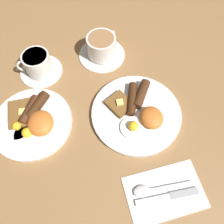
{
  "coord_description": "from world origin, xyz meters",
  "views": [
    {
      "loc": [
        -0.26,
        0.16,
        0.6
      ],
      "look_at": [
        0.02,
        0.07,
        0.03
      ],
      "focal_mm": 35.0,
      "sensor_mm": 36.0,
      "label": 1
    }
  ],
  "objects_px": {
    "breakfast_plate_far": "(32,121)",
    "teacup_far": "(38,65)",
    "breakfast_plate_near": "(137,112)",
    "knife": "(171,196)",
    "spoon": "(149,190)",
    "teacup_near": "(102,48)"
  },
  "relations": [
    {
      "from": "breakfast_plate_near",
      "to": "knife",
      "type": "height_order",
      "value": "breakfast_plate_near"
    },
    {
      "from": "knife",
      "to": "spoon",
      "type": "bearing_deg",
      "value": -25.36
    },
    {
      "from": "knife",
      "to": "teacup_near",
      "type": "bearing_deg",
      "value": -79.56
    },
    {
      "from": "teacup_near",
      "to": "spoon",
      "type": "xyz_separation_m",
      "value": [
        -0.48,
        0.01,
        -0.03
      ]
    },
    {
      "from": "teacup_far",
      "to": "breakfast_plate_near",
      "type": "bearing_deg",
      "value": -134.48
    },
    {
      "from": "teacup_far",
      "to": "spoon",
      "type": "distance_m",
      "value": 0.51
    },
    {
      "from": "breakfast_plate_near",
      "to": "teacup_near",
      "type": "height_order",
      "value": "teacup_near"
    },
    {
      "from": "knife",
      "to": "teacup_far",
      "type": "bearing_deg",
      "value": -56.55
    },
    {
      "from": "teacup_far",
      "to": "knife",
      "type": "height_order",
      "value": "teacup_far"
    },
    {
      "from": "breakfast_plate_near",
      "to": "teacup_far",
      "type": "height_order",
      "value": "teacup_far"
    },
    {
      "from": "breakfast_plate_near",
      "to": "knife",
      "type": "relative_size",
      "value": 1.63
    },
    {
      "from": "breakfast_plate_far",
      "to": "teacup_near",
      "type": "relative_size",
      "value": 1.45
    },
    {
      "from": "knife",
      "to": "breakfast_plate_far",
      "type": "bearing_deg",
      "value": -39.14
    },
    {
      "from": "breakfast_plate_near",
      "to": "spoon",
      "type": "relative_size",
      "value": 1.71
    },
    {
      "from": "teacup_near",
      "to": "knife",
      "type": "relative_size",
      "value": 0.97
    },
    {
      "from": "breakfast_plate_near",
      "to": "knife",
      "type": "bearing_deg",
      "value": -179.95
    },
    {
      "from": "breakfast_plate_far",
      "to": "teacup_far",
      "type": "relative_size",
      "value": 1.67
    },
    {
      "from": "breakfast_plate_near",
      "to": "spoon",
      "type": "xyz_separation_m",
      "value": [
        -0.22,
        0.05,
        -0.0
      ]
    },
    {
      "from": "breakfast_plate_far",
      "to": "teacup_near",
      "type": "distance_m",
      "value": 0.33
    },
    {
      "from": "breakfast_plate_near",
      "to": "knife",
      "type": "distance_m",
      "value": 0.25
    },
    {
      "from": "spoon",
      "to": "breakfast_plate_near",
      "type": "bearing_deg",
      "value": -95.27
    },
    {
      "from": "spoon",
      "to": "knife",
      "type": "bearing_deg",
      "value": 155.38
    }
  ]
}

